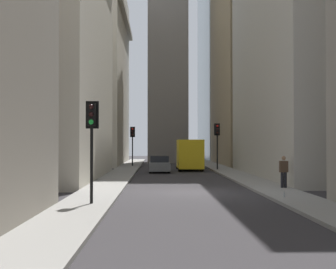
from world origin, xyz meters
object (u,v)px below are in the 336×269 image
Objects in this scene: delivery_truck at (189,154)px; traffic_light_midblock at (132,137)px; traffic_light_far_junction at (217,135)px; pedestrian at (284,170)px; traffic_light_foreground at (92,128)px; discarded_bottle at (284,195)px; hatchback_grey at (160,165)px.

delivery_truck is 7.99m from traffic_light_midblock.
traffic_light_far_junction reaches higher than pedestrian.
delivery_truck is 3.34m from traffic_light_far_junction.
delivery_truck is 25.48m from traffic_light_foreground.
pedestrian is 4.51m from discarded_bottle.
pedestrian is (-24.09, -9.37, -2.11)m from traffic_light_midblock.
hatchback_grey is at bearing -7.43° from traffic_light_foreground.
traffic_light_far_junction is at bearing -129.89° from traffic_light_midblock.
pedestrian is 6.27× the size of discarded_bottle.
delivery_truck is 1.59× the size of traffic_light_foreground.
delivery_truck is 1.54× the size of traffic_light_far_junction.
traffic_light_far_junction is (23.43, -8.10, 0.10)m from traffic_light_foreground.
delivery_truck is 4.35m from hatchback_grey.
discarded_bottle is (-22.96, -2.57, -1.21)m from delivery_truck.
traffic_light_foreground is at bearing 123.16° from pedestrian.
discarded_bottle is at bearing -77.32° from traffic_light_foreground.
traffic_light_midblock is 25.93m from pedestrian.
discarded_bottle is (-4.27, 1.17, -0.81)m from pedestrian.
traffic_light_foreground is 15.04× the size of discarded_bottle.
hatchback_grey is at bearing 109.39° from traffic_light_far_junction.
delivery_truck is 23.93× the size of discarded_bottle.
hatchback_grey is at bearing 22.96° from pedestrian.
pedestrian is at bearing -168.66° from delivery_truck.
delivery_truck is at bearing -12.75° from traffic_light_foreground.
hatchback_grey is 21.89m from traffic_light_foreground.
traffic_light_far_junction reaches higher than delivery_truck.
traffic_light_far_junction is at bearing 4.15° from pedestrian.
pedestrian is at bearing -175.85° from traffic_light_far_junction.
hatchback_grey is 2.54× the size of pedestrian.
pedestrian is at bearing -15.36° from discarded_bottle.
traffic_light_midblock is 0.98× the size of traffic_light_far_junction.
traffic_light_midblock is (5.41, 5.62, 1.71)m from delivery_truck.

